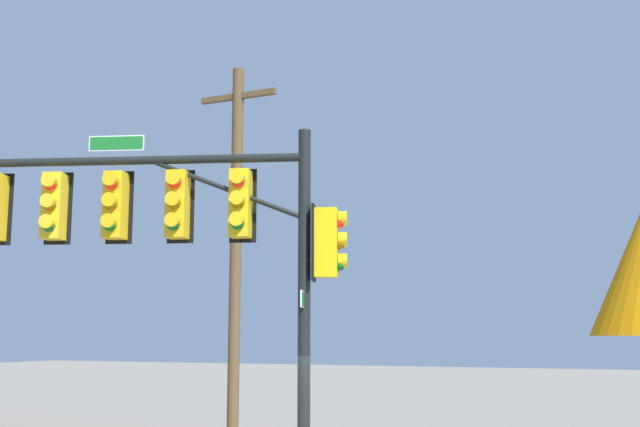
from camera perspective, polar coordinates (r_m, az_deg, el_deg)
The scene contains 2 objects.
signal_pole_assembly at distance 12.88m, azimuth -10.53°, elevation -1.02°, with size 6.10×2.50×6.12m.
utility_pole at distance 16.38m, azimuth -6.17°, elevation -3.17°, with size 1.80×0.24×8.49m.
Camera 1 is at (-5.28, 11.21, 2.81)m, focal length 43.99 mm.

